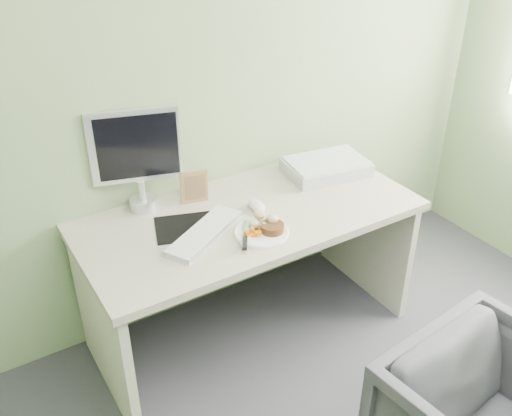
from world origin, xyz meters
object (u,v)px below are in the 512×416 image
desk (250,245)px  plate (261,233)px  monitor (136,155)px  scanner (326,167)px

desk → plate: plate is taller
desk → plate: size_ratio=6.54×
desk → monitor: size_ratio=3.26×
plate → scanner: bearing=27.8°
scanner → plate: bearing=-143.7°
plate → desk: bearing=75.2°
monitor → plate: bearing=-37.8°
plate → scanner: size_ratio=0.58×
desk → scanner: (0.55, 0.14, 0.22)m
scanner → monitor: bearing=178.2°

